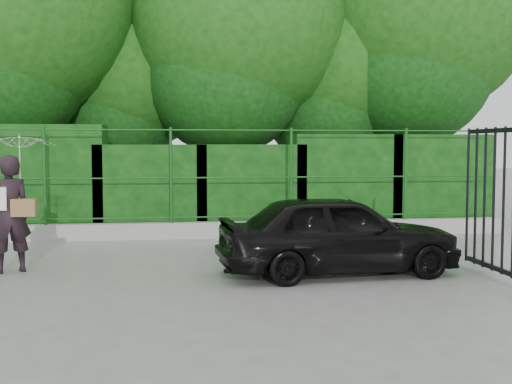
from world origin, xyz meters
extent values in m
plane|color=gray|center=(0.00, 0.00, 0.00)|extent=(80.00, 80.00, 0.00)
cube|color=#9E9E99|center=(0.00, 4.50, 0.15)|extent=(14.00, 0.25, 0.30)
cylinder|color=#144915|center=(-1.90, 4.50, 1.20)|extent=(0.06, 0.06, 1.80)
cylinder|color=#144915|center=(0.40, 4.50, 1.20)|extent=(0.06, 0.06, 1.80)
cylinder|color=#144915|center=(2.70, 4.50, 1.20)|extent=(0.06, 0.06, 1.80)
cylinder|color=#144915|center=(5.00, 4.50, 1.20)|extent=(0.06, 0.06, 1.80)
cylinder|color=#144915|center=(0.00, 4.50, 0.40)|extent=(13.60, 0.03, 0.03)
cylinder|color=#144915|center=(0.00, 4.50, 1.15)|extent=(13.60, 0.03, 0.03)
cylinder|color=#144915|center=(0.00, 4.50, 2.05)|extent=(13.60, 0.03, 0.03)
cube|color=black|center=(-2.00, 5.50, 1.08)|extent=(2.20, 1.20, 2.16)
cube|color=black|center=(0.00, 5.50, 0.89)|extent=(2.20, 1.20, 1.78)
cube|color=black|center=(2.00, 5.50, 0.89)|extent=(2.20, 1.20, 1.78)
cube|color=black|center=(4.00, 5.50, 0.99)|extent=(2.20, 1.20, 1.99)
cube|color=black|center=(6.00, 5.50, 0.99)|extent=(2.20, 1.20, 1.99)
cylinder|color=black|center=(-3.00, 7.20, 2.25)|extent=(0.36, 0.36, 4.50)
cylinder|color=black|center=(-0.50, 8.50, 1.62)|extent=(0.36, 0.36, 3.25)
sphere|color=#14470F|center=(-0.50, 8.50, 3.58)|extent=(3.90, 3.90, 3.90)
cylinder|color=black|center=(2.00, 7.50, 2.12)|extent=(0.36, 0.36, 4.25)
sphere|color=#14470F|center=(2.00, 7.50, 4.68)|extent=(5.10, 5.10, 5.10)
cylinder|color=black|center=(4.50, 8.20, 1.75)|extent=(0.36, 0.36, 3.50)
sphere|color=#14470F|center=(4.50, 8.20, 3.85)|extent=(4.20, 4.20, 4.20)
cylinder|color=black|center=(6.50, 7.80, 2.38)|extent=(0.36, 0.36, 4.75)
sphere|color=#14470F|center=(6.50, 7.80, 5.23)|extent=(5.70, 5.70, 5.70)
cube|color=black|center=(4.60, -0.05, 0.15)|extent=(0.05, 2.00, 0.06)
cube|color=black|center=(4.60, -0.05, 1.95)|extent=(0.05, 2.00, 0.06)
cylinder|color=black|center=(4.60, 0.00, 1.05)|extent=(0.04, 0.04, 1.90)
cylinder|color=black|center=(4.60, 0.25, 1.05)|extent=(0.04, 0.04, 1.90)
cylinder|color=black|center=(4.60, 0.50, 1.05)|extent=(0.04, 0.04, 1.90)
cylinder|color=black|center=(4.60, 0.75, 1.05)|extent=(0.04, 0.04, 1.90)
cylinder|color=black|center=(4.60, 1.00, 1.05)|extent=(0.04, 0.04, 1.90)
imported|color=black|center=(-1.83, 1.50, 0.81)|extent=(0.70, 0.60, 1.63)
imported|color=silver|center=(-1.68, 1.55, 1.48)|extent=(0.96, 0.98, 0.88)
cube|color=brown|center=(-1.61, 1.42, 0.91)|extent=(0.32, 0.15, 0.24)
imported|color=black|center=(2.64, 0.78, 0.56)|extent=(3.38, 1.61, 1.12)
camera|label=1|loc=(0.38, -7.65, 1.75)|focal=45.00mm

